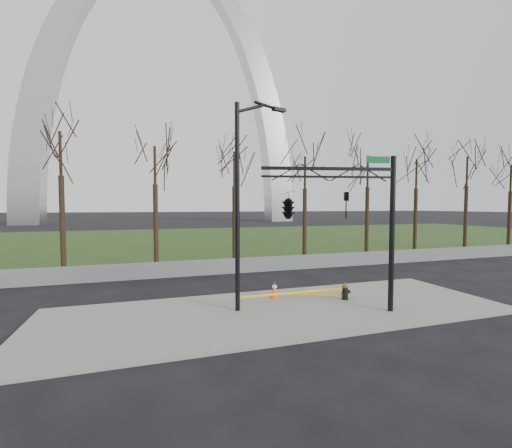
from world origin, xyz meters
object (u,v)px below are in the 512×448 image
object	(u,v)px
street_light	(242,191)
traffic_signal_mast	(309,205)
fire_hydrant	(345,291)
traffic_cone	(275,290)

from	to	relation	value
street_light	traffic_signal_mast	distance (m)	2.57
fire_hydrant	traffic_cone	distance (m)	3.05
traffic_cone	street_light	xyz separation A→B (m)	(-1.80, -1.20, 4.25)
street_light	traffic_cone	bearing A→B (deg)	17.14
fire_hydrant	street_light	world-z (taller)	street_light
traffic_cone	traffic_signal_mast	world-z (taller)	traffic_signal_mast
street_light	traffic_signal_mast	bearing A→B (deg)	-45.81
street_light	traffic_signal_mast	world-z (taller)	street_light
traffic_signal_mast	street_light	bearing A→B (deg)	163.67
traffic_cone	street_light	size ratio (longest dim) A/B	0.08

